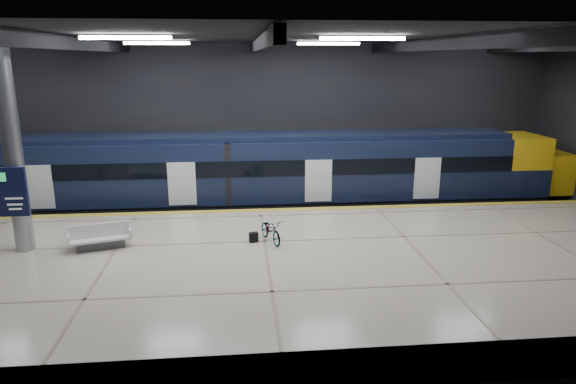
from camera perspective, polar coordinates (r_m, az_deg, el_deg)
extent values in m
plane|color=black|center=(19.36, -2.75, -7.52)|extent=(30.00, 30.00, 0.00)
cube|color=black|center=(26.13, -3.74, 7.39)|extent=(30.00, 0.10, 8.00)
cube|color=black|center=(10.48, -0.82, -3.79)|extent=(30.00, 0.10, 8.00)
cube|color=black|center=(17.93, -3.07, 16.87)|extent=(30.00, 16.00, 0.10)
cube|color=black|center=(18.64, -22.50, 14.96)|extent=(0.25, 16.00, 0.40)
cube|color=black|center=(17.93, -3.06, 16.07)|extent=(0.25, 16.00, 0.40)
cube|color=black|center=(19.16, 15.88, 15.46)|extent=(0.25, 16.00, 0.40)
cube|color=white|center=(16.23, -17.57, 16.03)|extent=(2.60, 0.18, 0.10)
cube|color=white|center=(16.36, 8.28, 16.53)|extent=(2.60, 0.18, 0.10)
cube|color=white|center=(22.14, -14.37, 15.73)|extent=(2.60, 0.18, 0.10)
cube|color=white|center=(22.24, 4.51, 16.12)|extent=(2.60, 0.18, 0.10)
cube|color=white|center=(24.43, 21.50, 15.05)|extent=(2.60, 0.18, 0.10)
cube|color=#BDB0A0|center=(16.85, -2.34, -9.00)|extent=(30.00, 11.00, 1.10)
cube|color=gold|center=(21.58, -3.15, -2.04)|extent=(30.00, 0.40, 0.01)
cube|color=gray|center=(23.83, -3.33, -3.00)|extent=(30.00, 0.08, 0.16)
cube|color=gray|center=(25.20, -3.46, -2.00)|extent=(30.00, 0.08, 0.16)
cube|color=black|center=(24.37, -4.16, -1.45)|extent=(24.00, 2.58, 0.80)
cube|color=black|center=(23.94, -4.24, 2.63)|extent=(24.00, 2.80, 2.75)
cube|color=black|center=(23.67, -4.31, 6.17)|extent=(24.00, 2.30, 0.24)
cube|color=black|center=(22.50, -4.16, 2.57)|extent=(24.00, 0.04, 0.70)
cube|color=white|center=(22.89, 3.40, 1.25)|extent=(1.20, 0.05, 1.90)
cube|color=yellow|center=(27.47, 24.03, 2.96)|extent=(2.00, 2.80, 2.75)
ellipsoid|color=yellow|center=(28.92, 28.43, 2.03)|extent=(3.60, 2.52, 1.90)
cube|color=black|center=(27.59, 24.61, 3.32)|extent=(1.60, 2.38, 0.80)
cube|color=#595B60|center=(18.45, -20.07, -5.45)|extent=(1.61, 0.88, 0.29)
cube|color=white|center=(18.38, -20.13, -4.80)|extent=(2.07, 1.30, 0.08)
cube|color=white|center=(18.30, -20.20, -4.01)|extent=(1.87, 0.59, 0.48)
cube|color=white|center=(18.37, -23.16, -4.73)|extent=(0.28, 0.80, 0.29)
cube|color=white|center=(18.37, -17.16, -4.18)|extent=(0.28, 0.80, 0.29)
imported|color=#99999E|center=(17.86, -1.92, -4.25)|extent=(1.05, 1.69, 0.84)
cube|color=black|center=(17.92, -3.84, -5.04)|extent=(0.33, 0.24, 0.35)
cylinder|color=#9EA0A5|center=(18.58, -28.32, 4.37)|extent=(0.60, 0.60, 6.90)
cube|color=#0E1334|center=(18.45, -28.30, 0.01)|extent=(0.90, 0.12, 1.60)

